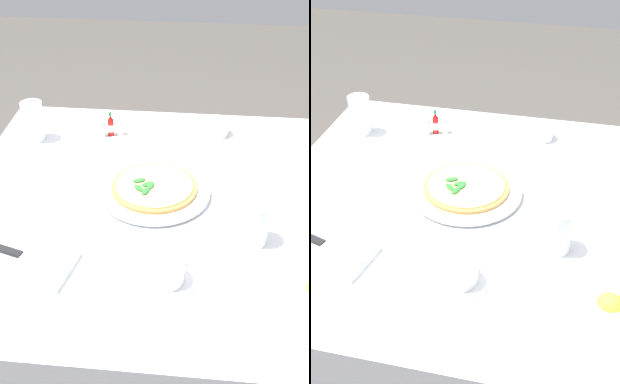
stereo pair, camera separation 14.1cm
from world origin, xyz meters
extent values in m
plane|color=#4C4742|center=(0.00, 0.00, 0.00)|extent=(8.00, 8.00, 0.00)
cube|color=white|center=(0.00, 0.00, 0.75)|extent=(1.07, 1.07, 0.02)
cube|color=white|center=(0.00, 0.53, 0.60)|extent=(1.07, 0.01, 0.28)
cylinder|color=brown|center=(-0.44, 0.44, 0.37)|extent=(0.06, 0.06, 0.74)
cylinder|color=brown|center=(0.44, 0.44, 0.37)|extent=(0.06, 0.06, 0.74)
cylinder|color=white|center=(0.00, 0.04, 0.76)|extent=(0.18, 0.18, 0.01)
cylinder|color=white|center=(0.00, 0.04, 0.77)|extent=(0.31, 0.31, 0.01)
cylinder|color=#C68E47|center=(0.00, 0.04, 0.78)|extent=(0.24, 0.24, 0.01)
cylinder|color=#EFD17A|center=(0.00, 0.04, 0.79)|extent=(0.21, 0.21, 0.00)
ellipsoid|color=#2D7533|center=(-0.02, 0.00, 0.79)|extent=(0.03, 0.04, 0.01)
ellipsoid|color=#2D7533|center=(-0.01, 0.03, 0.79)|extent=(0.03, 0.04, 0.01)
ellipsoid|color=#2D7533|center=(-0.04, 0.01, 0.79)|extent=(0.04, 0.04, 0.01)
ellipsoid|color=#2D7533|center=(-0.02, 0.03, 0.79)|extent=(0.04, 0.03, 0.01)
ellipsoid|color=#2D7533|center=(-0.04, 0.05, 0.79)|extent=(0.04, 0.03, 0.01)
cylinder|color=white|center=(0.17, 0.38, 0.76)|extent=(0.13, 0.13, 0.01)
cylinder|color=white|center=(0.17, 0.38, 0.79)|extent=(0.08, 0.08, 0.05)
torus|color=white|center=(0.17, 0.43, 0.79)|extent=(0.01, 0.04, 0.03)
cylinder|color=black|center=(0.17, 0.38, 0.81)|extent=(0.07, 0.07, 0.00)
cylinder|color=white|center=(0.06, -0.30, 0.76)|extent=(0.13, 0.13, 0.01)
cylinder|color=white|center=(0.06, -0.30, 0.79)|extent=(0.08, 0.08, 0.06)
torus|color=white|center=(0.08, -0.25, 0.79)|extent=(0.02, 0.03, 0.03)
cylinder|color=black|center=(0.06, -0.30, 0.81)|extent=(0.07, 0.07, 0.00)
cylinder|color=white|center=(-0.41, 0.30, 0.82)|extent=(0.07, 0.07, 0.13)
cylinder|color=silver|center=(-0.41, 0.30, 0.80)|extent=(0.06, 0.06, 0.08)
cylinder|color=white|center=(0.26, -0.13, 0.81)|extent=(0.07, 0.07, 0.12)
cylinder|color=silver|center=(0.26, -0.13, 0.79)|extent=(0.06, 0.06, 0.06)
cube|color=white|center=(-0.27, -0.27, 0.77)|extent=(0.24, 0.17, 0.02)
cube|color=silver|center=(-0.22, -0.29, 0.78)|extent=(0.12, 0.05, 0.01)
cube|color=black|center=(-0.31, -0.26, 0.78)|extent=(0.08, 0.04, 0.01)
cylinder|color=#B7140F|center=(-0.18, 0.35, 0.78)|extent=(0.02, 0.02, 0.05)
cylinder|color=white|center=(-0.18, 0.35, 0.78)|extent=(0.02, 0.02, 0.02)
cone|color=#B7140F|center=(-0.18, 0.35, 0.82)|extent=(0.02, 0.02, 0.02)
cylinder|color=#1E722D|center=(-0.18, 0.35, 0.83)|extent=(0.01, 0.01, 0.01)
cylinder|color=white|center=(-0.15, 0.36, 0.78)|extent=(0.03, 0.03, 0.04)
cylinder|color=white|center=(-0.15, 0.36, 0.77)|extent=(0.02, 0.02, 0.03)
sphere|color=silver|center=(-0.15, 0.36, 0.80)|extent=(0.02, 0.02, 0.02)
cylinder|color=white|center=(-0.20, 0.34, 0.78)|extent=(0.03, 0.03, 0.04)
cylinder|color=#38332D|center=(-0.20, 0.34, 0.77)|extent=(0.02, 0.02, 0.03)
sphere|color=silver|center=(-0.20, 0.34, 0.80)|extent=(0.02, 0.02, 0.02)
cube|color=white|center=(0.36, 0.39, 0.79)|extent=(0.09, 0.01, 0.06)
camera|label=1|loc=(0.12, -1.12, 1.59)|focal=48.52mm
camera|label=2|loc=(0.26, -1.10, 1.59)|focal=48.52mm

